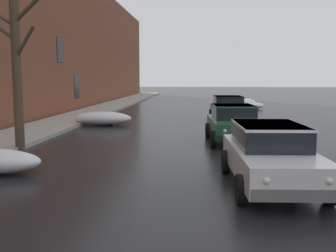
% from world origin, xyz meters
% --- Properties ---
extents(left_sidewalk_slab, '(2.73, 80.00, 0.16)m').
position_xyz_m(left_sidewalk_slab, '(-6.25, 18.00, 0.08)').
color(left_sidewalk_slab, '#A8A399').
rests_on(left_sidewalk_slab, ground).
extents(brick_townhouse_facade, '(0.63, 80.00, 10.49)m').
position_xyz_m(brick_townhouse_facade, '(-8.11, 18.00, 5.24)').
color(brick_townhouse_facade, brown).
rests_on(brick_townhouse_facade, ground).
extents(snow_bank_along_left_kerb, '(2.26, 1.50, 0.62)m').
position_xyz_m(snow_bank_along_left_kerb, '(4.95, 29.77, 0.28)').
color(snow_bank_along_left_kerb, white).
rests_on(snow_bank_along_left_kerb, ground).
extents(snow_bank_near_corner_right, '(2.06, 1.38, 0.74)m').
position_xyz_m(snow_bank_near_corner_right, '(4.76, 31.59, 0.36)').
color(snow_bank_near_corner_right, white).
rests_on(snow_bank_near_corner_right, ground).
extents(snow_bank_along_right_kerb, '(2.96, 1.42, 0.70)m').
position_xyz_m(snow_bank_along_right_kerb, '(-3.78, 18.30, 0.34)').
color(snow_bank_along_right_kerb, white).
rests_on(snow_bank_along_right_kerb, ground).
extents(snow_bank_far_right_pile, '(1.88, 1.09, 0.58)m').
position_xyz_m(snow_bank_far_right_pile, '(4.65, 16.59, 0.29)').
color(snow_bank_far_right_pile, white).
rests_on(snow_bank_far_right_pile, ground).
extents(bare_tree_second_along_sidewalk, '(2.56, 0.94, 5.60)m').
position_xyz_m(bare_tree_second_along_sidewalk, '(-4.88, 10.71, 3.01)').
color(bare_tree_second_along_sidewalk, '#4C3D2D').
rests_on(bare_tree_second_along_sidewalk, ground).
extents(sedan_white_approaching_near_lane, '(2.05, 4.41, 1.42)m').
position_xyz_m(sedan_white_approaching_near_lane, '(2.74, 6.92, 0.75)').
color(sedan_white_approaching_near_lane, silver).
rests_on(sedan_white_approaching_near_lane, ground).
extents(sedan_green_parked_kerbside_close, '(2.13, 4.01, 1.42)m').
position_xyz_m(sedan_green_parked_kerbside_close, '(2.44, 13.31, 0.75)').
color(sedan_green_parked_kerbside_close, '#1E5633').
rests_on(sedan_green_parked_kerbside_close, ground).
extents(sedan_black_parked_kerbside_mid, '(2.09, 4.27, 1.42)m').
position_xyz_m(sedan_black_parked_kerbside_mid, '(2.73, 20.61, 0.75)').
color(sedan_black_parked_kerbside_mid, black).
rests_on(sedan_black_parked_kerbside_mid, ground).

